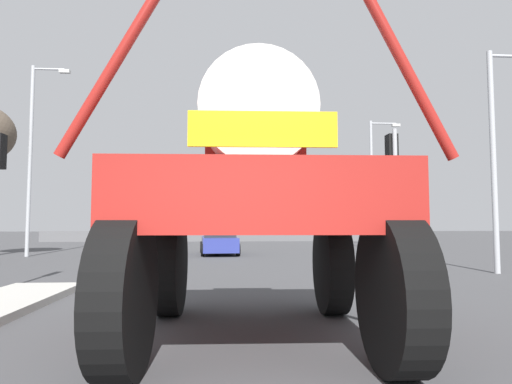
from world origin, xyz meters
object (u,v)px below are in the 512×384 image
at_px(oversize_sprayer, 255,203).
at_px(streetlight_near_right, 497,148).
at_px(streetlight_far_left, 33,150).
at_px(traffic_signal_near_right, 393,172).
at_px(streetlight_far_right, 374,177).
at_px(sedan_ahead, 219,240).

bearing_deg(oversize_sprayer, streetlight_near_right, -47.21).
relative_size(oversize_sprayer, streetlight_far_left, 0.54).
distance_m(traffic_signal_near_right, streetlight_near_right, 5.53).
bearing_deg(streetlight_far_left, streetlight_far_right, 14.84).
distance_m(streetlight_near_right, streetlight_far_left, 19.86).
bearing_deg(streetlight_far_right, traffic_signal_near_right, -107.25).
relative_size(sedan_ahead, streetlight_far_left, 0.45).
distance_m(oversize_sprayer, streetlight_far_left, 18.53).
bearing_deg(streetlight_far_right, streetlight_near_right, -91.49).
xyz_separation_m(sedan_ahead, traffic_signal_near_right, (4.56, -11.89, 2.16)).
height_order(streetlight_near_right, streetlight_far_right, streetlight_far_right).
xyz_separation_m(streetlight_far_left, streetlight_far_right, (18.45, 4.89, -0.66)).
xyz_separation_m(oversize_sprayer, sedan_ahead, (-0.82, 16.35, -1.18)).
height_order(traffic_signal_near_right, streetlight_far_right, streetlight_far_right).
xyz_separation_m(sedan_ahead, streetlight_near_right, (9.14, -9.01, 3.33)).
height_order(oversize_sprayer, sedan_ahead, oversize_sprayer).
bearing_deg(streetlight_far_left, oversize_sprayer, -57.55).
distance_m(traffic_signal_near_right, streetlight_far_left, 17.55).
height_order(oversize_sprayer, streetlight_near_right, streetlight_near_right).
xyz_separation_m(sedan_ahead, streetlight_far_left, (-8.97, -0.95, 4.37)).
bearing_deg(streetlight_near_right, streetlight_far_left, 155.99).
xyz_separation_m(streetlight_near_right, streetlight_far_left, (-18.11, 8.07, 1.04)).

